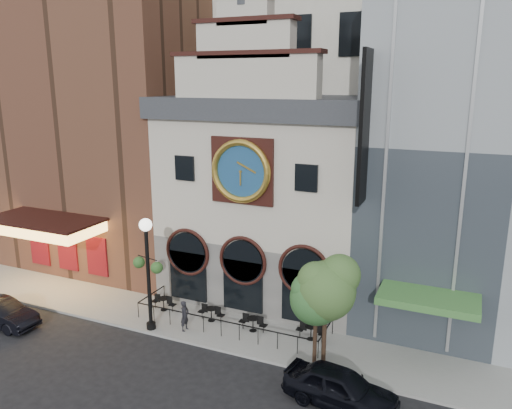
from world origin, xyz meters
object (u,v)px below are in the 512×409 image
at_px(car_left, 1,313).
at_px(bistro_2, 253,323).
at_px(bistro_0, 164,303).
at_px(bistro_3, 311,331).
at_px(bistro_1, 211,313).
at_px(tree_left, 317,295).
at_px(lamppost, 148,262).
at_px(car_right, 341,388).
at_px(tree_right, 327,286).
at_px(pedestrian, 185,316).

bearing_deg(car_left, bistro_2, -68.81).
xyz_separation_m(bistro_0, car_left, (-7.32, -4.98, 0.12)).
bearing_deg(bistro_3, bistro_1, -177.35).
xyz_separation_m(bistro_0, tree_left, (9.87, -1.95, 3.12)).
height_order(bistro_1, lamppost, lamppost).
height_order(bistro_2, car_right, car_right).
bearing_deg(tree_right, tree_left, -165.96).
bearing_deg(car_right, lamppost, 87.15).
bearing_deg(pedestrian, bistro_2, -65.55).
distance_m(car_right, lamppost, 11.65).
relative_size(lamppost, tree_left, 1.27).
distance_m(bistro_1, bistro_2, 2.62).
distance_m(bistro_1, tree_right, 8.13).
bearing_deg(tree_right, pedestrian, 178.00).
bearing_deg(bistro_3, bistro_2, -172.88).
relative_size(car_left, tree_left, 0.91).
bearing_deg(car_right, bistro_3, 39.12).
bearing_deg(bistro_0, pedestrian, -32.89).
relative_size(bistro_2, car_right, 0.32).
xyz_separation_m(bistro_1, tree_right, (7.07, -1.80, 3.58)).
bearing_deg(bistro_0, lamppost, -73.32).
height_order(bistro_2, pedestrian, pedestrian).
bearing_deg(bistro_1, bistro_2, -2.73).
distance_m(car_right, pedestrian, 9.62).
xyz_separation_m(car_left, tree_right, (17.60, 3.13, 3.46)).
distance_m(bistro_2, car_left, 13.99).
distance_m(bistro_0, bistro_1, 3.21).
distance_m(bistro_2, pedestrian, 3.69).
distance_m(bistro_0, tree_right, 11.04).
bearing_deg(bistro_1, bistro_3, 2.65).
xyz_separation_m(bistro_0, tree_right, (10.28, -1.85, 3.58)).
bearing_deg(bistro_2, lamppost, -158.88).
relative_size(car_left, tree_right, 0.81).
bearing_deg(bistro_2, tree_right, -20.56).
bearing_deg(car_left, car_right, -86.74).
bearing_deg(tree_left, tree_right, 14.04).
bearing_deg(pedestrian, lamppost, 110.64).
bearing_deg(pedestrian, car_right, -104.23).
xyz_separation_m(car_left, lamppost, (7.97, 2.80, 3.26)).
distance_m(car_right, tree_right, 4.36).
relative_size(bistro_1, bistro_3, 1.00).
bearing_deg(lamppost, tree_right, 13.52).
bearing_deg(tree_right, lamppost, -178.07).
height_order(bistro_1, bistro_3, same).
xyz_separation_m(bistro_3, tree_right, (1.33, -2.06, 3.58)).
bearing_deg(bistro_1, tree_right, -14.25).
bearing_deg(car_right, tree_right, 37.66).
distance_m(bistro_2, tree_left, 5.40).
bearing_deg(bistro_0, car_left, -145.78).
height_order(bistro_3, pedestrian, pedestrian).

